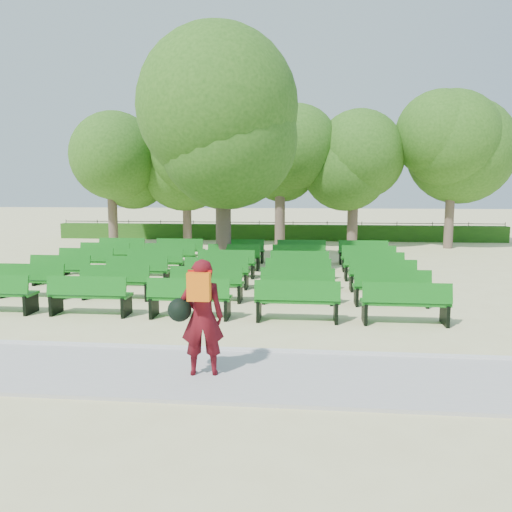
# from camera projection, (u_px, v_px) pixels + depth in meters

# --- Properties ---
(ground) EXTENTS (120.00, 120.00, 0.00)m
(ground) POSITION_uv_depth(u_px,v_px,m) (248.00, 287.00, 15.43)
(ground) COLOR beige
(paving) EXTENTS (30.00, 2.20, 0.06)m
(paving) POSITION_uv_depth(u_px,v_px,m) (196.00, 374.00, 8.13)
(paving) COLOR #ABAAA7
(paving) RESTS_ON ground
(curb) EXTENTS (30.00, 0.12, 0.10)m
(curb) POSITION_uv_depth(u_px,v_px,m) (210.00, 350.00, 9.26)
(curb) COLOR silver
(curb) RESTS_ON ground
(hedge) EXTENTS (26.00, 0.70, 0.90)m
(hedge) POSITION_uv_depth(u_px,v_px,m) (276.00, 232.00, 29.17)
(hedge) COLOR #225014
(hedge) RESTS_ON ground
(fence) EXTENTS (26.00, 0.10, 1.02)m
(fence) POSITION_uv_depth(u_px,v_px,m) (276.00, 239.00, 29.62)
(fence) COLOR black
(fence) RESTS_ON ground
(tree_line) EXTENTS (21.80, 6.80, 7.04)m
(tree_line) POSITION_uv_depth(u_px,v_px,m) (271.00, 248.00, 25.29)
(tree_line) COLOR #305F19
(tree_line) RESTS_ON ground
(bench_array) EXTENTS (1.96, 0.71, 1.22)m
(bench_array) POSITION_uv_depth(u_px,v_px,m) (223.00, 280.00, 16.08)
(bench_array) COLOR #116414
(bench_array) RESTS_ON ground
(tree_among) EXTENTS (5.36, 5.36, 7.44)m
(tree_among) POSITION_uv_depth(u_px,v_px,m) (223.00, 133.00, 18.07)
(tree_among) COLOR brown
(tree_among) RESTS_ON ground
(person) EXTENTS (0.91, 0.58, 1.88)m
(person) POSITION_uv_depth(u_px,v_px,m) (200.00, 315.00, 7.90)
(person) COLOR #4F0B12
(person) RESTS_ON ground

